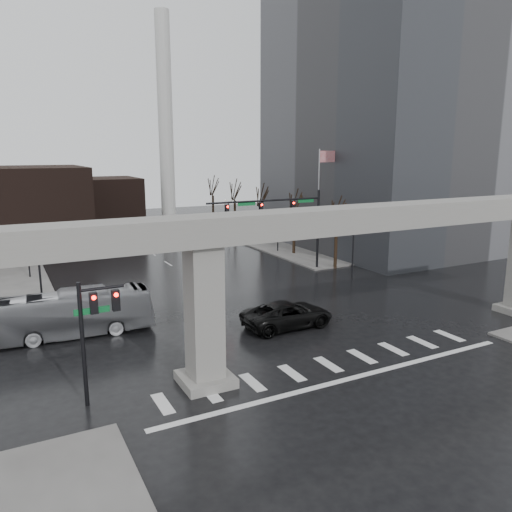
# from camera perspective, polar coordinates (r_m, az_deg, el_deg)

# --- Properties ---
(ground) EXTENTS (160.00, 160.00, 0.00)m
(ground) POSITION_cam_1_polar(r_m,az_deg,el_deg) (29.73, 7.11, -11.49)
(ground) COLOR black
(ground) RESTS_ON ground
(sidewalk_ne) EXTENTS (28.00, 36.00, 0.15)m
(sidewalk_ne) POSITION_cam_1_polar(r_m,az_deg,el_deg) (72.66, 7.87, 2.53)
(sidewalk_ne) COLOR slate
(sidewalk_ne) RESTS_ON ground
(elevated_guideway) EXTENTS (48.00, 2.60, 8.70)m
(elevated_guideway) POSITION_cam_1_polar(r_m,az_deg,el_deg) (28.47, 9.56, 1.87)
(elevated_guideway) COLOR gray
(elevated_guideway) RESTS_ON ground
(office_tower) EXTENTS (22.00, 26.00, 42.00)m
(office_tower) POSITION_cam_1_polar(r_m,az_deg,el_deg) (65.83, 15.29, 19.57)
(office_tower) COLOR #59595D
(office_tower) RESTS_ON ground
(building_far_left) EXTENTS (16.00, 14.00, 10.00)m
(building_far_left) POSITION_cam_1_polar(r_m,az_deg,el_deg) (64.68, -26.02, 4.70)
(building_far_left) COLOR black
(building_far_left) RESTS_ON ground
(building_far_mid) EXTENTS (10.00, 10.00, 8.00)m
(building_far_mid) POSITION_cam_1_polar(r_m,az_deg,el_deg) (75.97, -17.14, 5.51)
(building_far_mid) COLOR black
(building_far_mid) RESTS_ON ground
(smokestack) EXTENTS (3.60, 3.60, 30.00)m
(smokestack) POSITION_cam_1_polar(r_m,az_deg,el_deg) (71.70, -10.23, 12.98)
(smokestack) COLOR beige
(smokestack) RESTS_ON ground
(signal_mast_arm) EXTENTS (12.12, 0.43, 8.00)m
(signal_mast_arm) POSITION_cam_1_polar(r_m,az_deg,el_deg) (48.34, 3.40, 4.83)
(signal_mast_arm) COLOR black
(signal_mast_arm) RESTS_ON ground
(signal_left_pole) EXTENTS (2.30, 0.30, 6.00)m
(signal_left_pole) POSITION_cam_1_polar(r_m,az_deg,el_deg) (24.32, -18.05, -7.13)
(signal_left_pole) COLOR black
(signal_left_pole) RESTS_ON ground
(flagpole_assembly) EXTENTS (2.06, 0.12, 12.00)m
(flagpole_assembly) POSITION_cam_1_polar(r_m,az_deg,el_deg) (54.26, 7.42, 7.33)
(flagpole_assembly) COLOR silver
(flagpole_assembly) RESTS_ON ground
(lamp_right_0) EXTENTS (1.22, 0.32, 5.11)m
(lamp_right_0) POSITION_cam_1_polar(r_m,az_deg,el_deg) (47.35, 11.05, 1.60)
(lamp_right_0) COLOR black
(lamp_right_0) RESTS_ON ground
(lamp_right_1) EXTENTS (1.22, 0.32, 5.11)m
(lamp_right_1) POSITION_cam_1_polar(r_m,az_deg,el_deg) (58.78, 2.52, 3.78)
(lamp_right_1) COLOR black
(lamp_right_1) RESTS_ON ground
(lamp_right_2) EXTENTS (1.22, 0.32, 5.11)m
(lamp_right_2) POSITION_cam_1_polar(r_m,az_deg,el_deg) (71.13, -3.17, 5.19)
(lamp_right_2) COLOR black
(lamp_right_2) RESTS_ON ground
(lamp_left_0) EXTENTS (1.22, 0.32, 5.11)m
(lamp_left_0) POSITION_cam_1_polar(r_m,az_deg,el_deg) (37.31, -23.46, -1.94)
(lamp_left_0) COLOR black
(lamp_left_0) RESTS_ON ground
(lamp_left_1) EXTENTS (1.22, 0.32, 5.11)m
(lamp_left_1) POSITION_cam_1_polar(r_m,az_deg,el_deg) (51.03, -24.73, 1.46)
(lamp_left_1) COLOR black
(lamp_left_1) RESTS_ON ground
(lamp_left_2) EXTENTS (1.22, 0.32, 5.11)m
(lamp_left_2) POSITION_cam_1_polar(r_m,az_deg,el_deg) (64.88, -25.45, 3.40)
(lamp_left_2) COLOR black
(lamp_left_2) RESTS_ON ground
(tree_right_0) EXTENTS (1.09, 1.58, 7.50)m
(tree_right_0) POSITION_cam_1_polar(r_m,az_deg,el_deg) (51.22, 9.13, 1.66)
(tree_right_0) COLOR black
(tree_right_0) RESTS_ON ground
(tree_right_1) EXTENTS (1.09, 1.61, 7.67)m
(tree_right_1) POSITION_cam_1_polar(r_m,az_deg,el_deg) (57.72, 4.39, 2.98)
(tree_right_1) COLOR black
(tree_right_1) RESTS_ON ground
(tree_right_2) EXTENTS (1.10, 1.63, 7.85)m
(tree_right_2) POSITION_cam_1_polar(r_m,az_deg,el_deg) (64.56, 0.63, 4.02)
(tree_right_2) COLOR black
(tree_right_2) RESTS_ON ground
(tree_right_3) EXTENTS (1.11, 1.66, 8.02)m
(tree_right_3) POSITION_cam_1_polar(r_m,az_deg,el_deg) (71.63, -2.41, 4.85)
(tree_right_3) COLOR black
(tree_right_3) RESTS_ON ground
(tree_right_4) EXTENTS (1.12, 1.69, 8.19)m
(tree_right_4) POSITION_cam_1_polar(r_m,az_deg,el_deg) (78.89, -4.91, 5.51)
(tree_right_4) COLOR black
(tree_right_4) RESTS_ON ground
(pickup_truck) EXTENTS (6.37, 2.96, 1.77)m
(pickup_truck) POSITION_cam_1_polar(r_m,az_deg,el_deg) (34.16, 3.63, -6.69)
(pickup_truck) COLOR black
(pickup_truck) RESTS_ON ground
(city_bus) EXTENTS (10.93, 3.21, 3.01)m
(city_bus) POSITION_cam_1_polar(r_m,az_deg,el_deg) (34.44, -20.78, -6.23)
(city_bus) COLOR #AFB0B4
(city_bus) RESTS_ON ground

